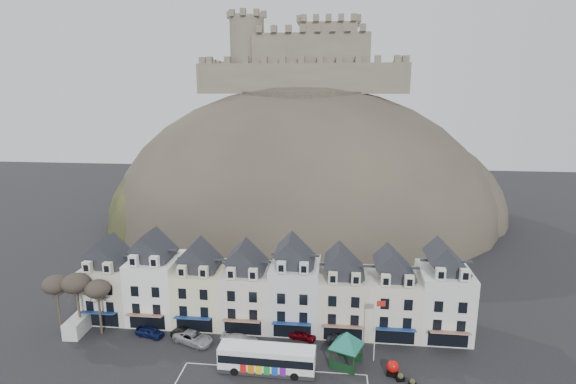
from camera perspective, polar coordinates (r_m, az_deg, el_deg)
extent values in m
cube|color=beige|center=(73.11, -21.30, -11.40)|extent=(6.80, 8.00, 8.00)
cube|color=#202329|center=(71.21, -21.64, -7.57)|extent=(6.80, 5.76, 2.80)
cube|color=beige|center=(69.11, -24.12, -8.69)|extent=(1.20, 0.80, 1.60)
cube|color=beige|center=(67.68, -21.90, -8.93)|extent=(1.20, 0.80, 1.60)
cube|color=black|center=(71.08, -22.64, -14.65)|extent=(5.10, 0.06, 2.20)
cube|color=navy|center=(69.99, -23.00, -13.94)|extent=(5.10, 1.29, 0.43)
cube|color=white|center=(70.09, -16.30, -11.55)|extent=(6.80, 8.00, 9.20)
cube|color=#202329|center=(67.95, -16.61, -7.09)|extent=(6.80, 5.76, 2.80)
cube|color=white|center=(65.58, -19.02, -8.27)|extent=(1.20, 0.80, 1.60)
cube|color=white|center=(64.39, -16.59, -8.49)|extent=(1.20, 0.80, 1.60)
cube|color=black|center=(68.22, -17.44, -15.42)|extent=(5.10, 0.06, 2.20)
cube|color=maroon|center=(67.09, -17.75, -14.70)|extent=(5.10, 1.29, 0.43)
cube|color=beige|center=(68.13, -10.84, -12.54)|extent=(6.80, 8.00, 8.00)
cube|color=#202329|center=(66.08, -11.04, -8.46)|extent=(6.80, 5.76, 2.80)
cube|color=beige|center=(63.49, -13.30, -9.77)|extent=(1.20, 0.80, 1.60)
cube|color=beige|center=(62.59, -10.68, -9.98)|extent=(1.20, 0.80, 1.60)
cube|color=black|center=(65.95, -11.80, -16.12)|extent=(5.10, 0.06, 2.20)
cube|color=navy|center=(64.77, -12.04, -15.39)|extent=(5.10, 1.29, 0.43)
cube|color=silver|center=(66.55, -5.09, -12.99)|extent=(6.80, 8.00, 8.00)
cube|color=#202329|center=(64.45, -5.18, -8.82)|extent=(6.80, 5.76, 2.80)
cube|color=silver|center=(61.63, -7.23, -10.22)|extent=(1.20, 0.80, 1.60)
cube|color=silver|center=(61.03, -4.45, -10.39)|extent=(1.20, 0.80, 1.60)
cube|color=black|center=(64.31, -5.77, -16.70)|extent=(5.10, 0.06, 2.20)
cube|color=maroon|center=(63.11, -5.93, -15.97)|extent=(5.10, 1.29, 0.43)
cube|color=silver|center=(65.37, 0.90, -12.85)|extent=(6.80, 8.00, 9.20)
cube|color=#202329|center=(63.07, 0.92, -8.10)|extent=(6.80, 5.76, 2.80)
cube|color=silver|center=(60.01, -0.85, -9.53)|extent=(1.20, 0.80, 1.60)
cube|color=silver|center=(59.73, 2.04, -9.65)|extent=(1.20, 0.80, 1.60)
cube|color=black|center=(63.36, 0.53, -17.11)|extent=(5.10, 0.06, 2.20)
cube|color=navy|center=(62.14, 0.47, -16.38)|extent=(5.10, 1.29, 0.43)
cube|color=beige|center=(65.42, 7.01, -13.51)|extent=(6.80, 8.00, 8.00)
cube|color=#202329|center=(63.29, 7.14, -9.29)|extent=(6.80, 5.76, 2.80)
cube|color=beige|center=(60.07, 5.72, -10.82)|extent=(1.20, 0.80, 1.60)
cube|color=beige|center=(60.14, 8.62, -10.87)|extent=(1.20, 0.80, 1.60)
cube|color=black|center=(63.14, 6.98, -17.33)|extent=(5.10, 0.06, 2.20)
cube|color=maroon|center=(61.91, 7.02, -16.61)|extent=(5.10, 1.29, 0.43)
cube|color=silver|center=(65.91, 13.10, -13.56)|extent=(6.80, 8.00, 8.00)
cube|color=#202329|center=(63.79, 13.34, -9.37)|extent=(6.80, 5.76, 2.80)
cube|color=silver|center=(60.44, 12.30, -10.91)|extent=(1.20, 0.80, 1.60)
cube|color=silver|center=(60.84, 15.15, -10.91)|extent=(1.20, 0.80, 1.60)
cube|color=black|center=(63.65, 13.40, -17.35)|extent=(5.10, 0.06, 2.20)
cube|color=navy|center=(62.43, 13.54, -16.62)|extent=(5.10, 1.29, 0.43)
cube|color=white|center=(66.83, 19.08, -13.00)|extent=(6.80, 8.00, 9.20)
cube|color=#202329|center=(64.58, 19.46, -8.35)|extent=(6.80, 5.76, 2.80)
cube|color=white|center=(61.09, 18.80, -9.83)|extent=(1.20, 0.80, 1.60)
cube|color=white|center=(61.82, 21.55, -9.79)|extent=(1.20, 0.80, 1.60)
cube|color=black|center=(64.87, 19.65, -17.17)|extent=(5.10, 0.06, 2.20)
cube|color=maroon|center=(63.67, 19.88, -16.45)|extent=(5.10, 1.29, 0.43)
ellipsoid|color=#3B342D|center=(117.70, 1.74, -3.39)|extent=(96.00, 76.00, 68.00)
ellipsoid|color=#232D16|center=(115.81, -9.45, -3.84)|extent=(52.00, 44.00, 42.00)
ellipsoid|color=#3B342D|center=(122.15, 13.20, -3.13)|extent=(56.00, 48.00, 46.00)
ellipsoid|color=#232D16|center=(104.79, -1.07, -5.46)|extent=(40.00, 28.00, 28.00)
ellipsoid|color=#3B342D|center=(105.91, 6.64, -5.35)|extent=(36.00, 28.00, 24.00)
cylinder|color=#3B342D|center=(113.00, 1.85, 11.87)|extent=(30.00, 30.00, 3.00)
cube|color=#665A4D|center=(109.02, 1.69, 14.20)|extent=(48.00, 2.20, 7.00)
cube|color=#665A4D|center=(128.96, 2.44, 13.99)|extent=(48.00, 2.20, 7.00)
cube|color=#665A4D|center=(123.13, -9.45, 13.89)|extent=(2.20, 22.00, 7.00)
cube|color=#665A4D|center=(119.62, 13.98, 13.72)|extent=(2.20, 22.00, 7.00)
cube|color=#665A4D|center=(119.10, 3.12, 16.73)|extent=(28.00, 18.00, 10.00)
cube|color=#665A4D|center=(121.04, 5.17, 17.35)|extent=(14.00, 12.00, 13.00)
cylinder|color=#665A4D|center=(117.17, -5.18, 16.76)|extent=(8.40, 8.40, 18.00)
cylinder|color=silver|center=(122.08, 5.26, 21.56)|extent=(0.16, 0.16, 5.00)
cylinder|color=#3A3025|center=(71.86, -27.06, -13.39)|extent=(0.32, 0.32, 5.74)
ellipsoid|color=#383028|center=(70.24, -27.40, -10.37)|extent=(3.61, 3.61, 2.54)
cylinder|color=#3A3025|center=(70.27, -24.97, -13.65)|extent=(0.32, 0.32, 6.02)
ellipsoid|color=#383028|center=(68.54, -25.31, -10.42)|extent=(3.78, 3.78, 2.67)
cylinder|color=#3A3025|center=(68.95, -22.74, -14.21)|extent=(0.32, 0.32, 5.46)
ellipsoid|color=#383028|center=(67.33, -23.03, -11.24)|extent=(3.43, 3.43, 2.42)
cube|color=#262628|center=(57.78, -2.68, -21.49)|extent=(11.58, 2.94, 0.52)
cube|color=white|center=(56.93, -2.70, -20.22)|extent=(11.58, 2.89, 2.64)
cube|color=black|center=(56.85, -2.70, -20.10)|extent=(11.35, 2.96, 0.99)
cube|color=white|center=(56.29, -2.71, -19.20)|extent=(11.34, 2.78, 0.26)
cube|color=orange|center=(55.78, 3.43, -19.76)|extent=(0.09, 1.26, 0.29)
cylinder|color=black|center=(56.33, 0.83, -22.36)|extent=(1.01, 0.36, 1.01)
cylinder|color=black|center=(58.27, 1.12, -21.03)|extent=(1.01, 0.36, 1.01)
cylinder|color=black|center=(57.46, -6.80, -21.67)|extent=(1.01, 0.36, 1.01)
cylinder|color=black|center=(59.36, -6.20, -20.41)|extent=(1.01, 0.36, 1.01)
cube|color=black|center=(60.22, 6.55, -18.95)|extent=(0.21, 0.21, 2.60)
cube|color=black|center=(59.41, 9.33, -19.53)|extent=(0.21, 0.21, 2.60)
cube|color=black|center=(57.92, 5.42, -20.34)|extent=(0.21, 0.21, 2.60)
cube|color=black|center=(57.08, 8.32, -20.98)|extent=(0.21, 0.21, 2.60)
cube|color=black|center=(57.95, 7.44, -18.86)|extent=(4.63, 4.63, 0.13)
cone|color=#16604F|center=(57.44, 7.47, -18.03)|extent=(6.66, 6.66, 1.95)
cube|color=black|center=(58.59, 13.11, -21.46)|extent=(1.51, 1.51, 0.48)
sphere|color=#BC0E0A|center=(58.12, 13.15, -20.76)|extent=(1.48, 1.48, 1.48)
cylinder|color=silver|center=(58.57, 10.98, -16.85)|extent=(0.12, 0.12, 8.32)
cube|color=red|center=(57.03, 11.71, -13.71)|extent=(1.14, 0.19, 0.73)
cube|color=silver|center=(71.16, -25.05, -15.01)|extent=(2.38, 5.03, 2.25)
cube|color=black|center=(70.97, -25.08, -14.70)|extent=(2.04, 0.18, 0.96)
cube|color=black|center=(57.82, 14.07, -22.03)|extent=(1.07, 0.73, 0.49)
sphere|color=#232D16|center=(57.60, 14.10, -21.71)|extent=(0.68, 0.68, 0.68)
cube|color=black|center=(57.31, 15.49, -22.49)|extent=(1.01, 0.68, 0.46)
sphere|color=#232D16|center=(57.10, 15.52, -22.19)|extent=(0.64, 0.64, 0.64)
imported|color=#0D1641|center=(66.90, -17.14, -16.60)|extent=(4.34, 2.58, 1.39)
imported|color=black|center=(64.96, -12.80, -17.26)|extent=(4.53, 2.76, 1.41)
imported|color=#A4A5AB|center=(64.01, -11.95, -17.64)|extent=(5.99, 4.39, 1.53)
imported|color=silver|center=(62.47, -6.05, -18.26)|extent=(5.21, 2.36, 1.48)
imported|color=#55040C|center=(63.62, 1.85, -17.67)|extent=(4.03, 2.43, 1.28)
imported|color=black|center=(63.14, 6.77, -18.04)|extent=(4.01, 2.31, 1.25)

